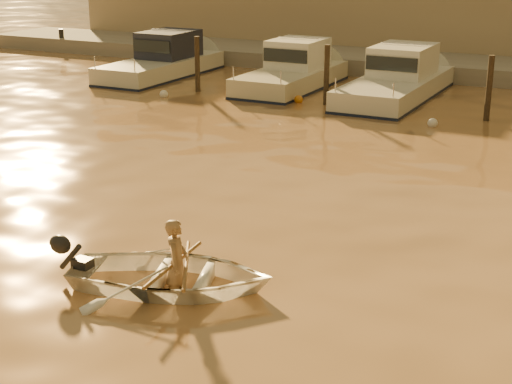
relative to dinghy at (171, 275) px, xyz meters
The scene contains 15 objects.
ground_plane 2.40m from the dinghy, 18.49° to the left, with size 160.00×160.00×0.00m, color brown.
dinghy is the anchor object (origin of this frame).
person 0.24m from the dinghy, 17.69° to the left, with size 0.54×0.35×1.47m, color #926E49.
outboard_motor 1.50m from the dinghy, 162.31° to the right, with size 0.90×0.40×0.70m, color black, non-canonical shape.
oar_port 0.32m from the dinghy, 17.69° to the left, with size 0.06×0.06×2.10m, color brown.
oar_starboard 0.21m from the dinghy, 17.69° to the left, with size 0.06×0.06×2.10m, color brown.
moored_boat_0 20.20m from the dinghy, 123.93° to the left, with size 2.25×7.16×1.75m, color beige, non-canonical shape.
moored_boat_1 17.65m from the dinghy, 108.21° to the left, with size 2.25×6.71×1.75m, color beige, non-canonical shape.
moored_boat_2 16.83m from the dinghy, 95.10° to the left, with size 2.36×7.89×1.75m, color beige, non-canonical shape.
piling_0 16.74m from the dinghy, 119.48° to the left, with size 0.18×0.18×2.20m, color #2D2319.
piling_1 14.93m from the dinghy, 102.50° to the left, with size 0.18×0.18×2.20m, color #2D2319.
piling_2 14.72m from the dinghy, 81.90° to the left, with size 0.18×0.18×2.20m, color #2D2319.
fender_a 15.86m from the dinghy, 123.72° to the left, with size 0.30×0.30×0.30m, color silver.
fender_b 15.08m from the dinghy, 106.15° to the left, with size 0.30×0.30×0.30m, color #C56F17.
fender_c 13.07m from the dinghy, 86.49° to the left, with size 0.30×0.30×0.30m, color silver.
Camera 1 is at (4.14, -10.40, 5.38)m, focal length 55.00 mm.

